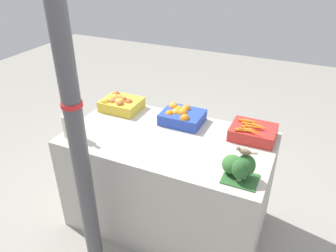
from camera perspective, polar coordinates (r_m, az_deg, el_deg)
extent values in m
plane|color=gray|center=(3.04, 0.00, -15.80)|extent=(10.00, 10.00, 0.00)
cube|color=#B7B2A8|center=(2.75, 0.00, -9.56)|extent=(1.58, 0.87, 0.85)
cylinder|color=#4C4C51|center=(1.95, -16.42, 3.55)|extent=(0.11, 0.11, 2.69)
cylinder|color=red|center=(1.95, -16.43, 3.65)|extent=(0.13, 0.13, 0.03)
cube|color=gold|center=(2.94, -8.08, 3.72)|extent=(0.33, 0.27, 0.09)
sphere|color=gold|center=(2.96, -9.24, 4.77)|extent=(0.08, 0.08, 0.08)
sphere|color=#BC562D|center=(2.90, -8.71, 4.34)|extent=(0.07, 0.07, 0.07)
sphere|color=#BC562D|center=(2.92, -7.77, 4.41)|extent=(0.07, 0.07, 0.07)
sphere|color=#BC562D|center=(2.83, -8.30, 3.69)|extent=(0.07, 0.07, 0.07)
sphere|color=#BC562D|center=(2.87, -6.83, 3.99)|extent=(0.07, 0.07, 0.07)
sphere|color=gold|center=(2.91, -10.85, 4.06)|extent=(0.08, 0.08, 0.08)
sphere|color=#BC562D|center=(2.90, -9.41, 4.08)|extent=(0.08, 0.08, 0.08)
sphere|color=gold|center=(2.98, -8.61, 4.75)|extent=(0.08, 0.08, 0.08)
sphere|color=gold|center=(2.89, -8.74, 4.09)|extent=(0.07, 0.07, 0.07)
sphere|color=#BC562D|center=(3.02, -9.03, 5.29)|extent=(0.08, 0.08, 0.08)
sphere|color=gold|center=(2.88, -8.39, 4.06)|extent=(0.08, 0.08, 0.08)
cube|color=#2847B7|center=(2.69, 2.53, 1.51)|extent=(0.33, 0.27, 0.09)
sphere|color=orange|center=(2.72, 1.99, 2.81)|extent=(0.07, 0.07, 0.07)
sphere|color=orange|center=(2.67, 2.52, 2.21)|extent=(0.08, 0.08, 0.08)
sphere|color=orange|center=(2.68, 1.37, 2.25)|extent=(0.08, 0.08, 0.08)
sphere|color=orange|center=(2.72, 2.84, 2.61)|extent=(0.08, 0.08, 0.08)
sphere|color=orange|center=(2.73, 3.20, 2.95)|extent=(0.08, 0.08, 0.08)
sphere|color=orange|center=(2.77, 0.93, 3.37)|extent=(0.08, 0.08, 0.08)
sphere|color=orange|center=(2.66, 0.22, 2.06)|extent=(0.07, 0.07, 0.07)
sphere|color=orange|center=(2.58, 2.93, 1.26)|extent=(0.08, 0.08, 0.08)
cube|color=red|center=(2.56, 14.59, -1.07)|extent=(0.33, 0.27, 0.09)
cone|color=orange|center=(2.51, 15.79, -0.11)|extent=(0.13, 0.05, 0.03)
cone|color=orange|center=(2.59, 13.80, 0.83)|extent=(0.15, 0.05, 0.03)
cone|color=orange|center=(2.45, 13.17, -0.79)|extent=(0.14, 0.04, 0.03)
cone|color=orange|center=(2.44, 14.79, -1.06)|extent=(0.15, 0.06, 0.02)
cone|color=orange|center=(2.57, 14.67, 0.69)|extent=(0.14, 0.05, 0.03)
cone|color=orange|center=(2.50, 15.14, -0.24)|extent=(0.17, 0.05, 0.03)
cone|color=orange|center=(2.46, 13.63, -0.55)|extent=(0.12, 0.06, 0.02)
cone|color=orange|center=(2.55, 14.55, 0.26)|extent=(0.17, 0.05, 0.03)
cone|color=orange|center=(2.49, 14.30, -0.57)|extent=(0.16, 0.06, 0.02)
cube|color=#2D602D|center=(2.14, 12.47, -9.00)|extent=(0.22, 0.18, 0.01)
ellipsoid|color=#387033|center=(2.14, 11.13, -6.57)|extent=(0.13, 0.13, 0.12)
cylinder|color=#B2C693|center=(2.17, 11.00, -7.66)|extent=(0.03, 0.03, 0.02)
ellipsoid|color=#2D602D|center=(2.07, 12.49, -7.31)|extent=(0.11, 0.11, 0.14)
cylinder|color=#B2C693|center=(2.12, 12.27, -8.89)|extent=(0.03, 0.03, 0.02)
ellipsoid|color=#2D602D|center=(2.09, 13.35, -6.64)|extent=(0.12, 0.12, 0.14)
cylinder|color=#B2C693|center=(2.14, 13.08, -8.54)|extent=(0.03, 0.03, 0.02)
cylinder|color=beige|center=(2.60, -17.08, 0.03)|extent=(0.08, 0.08, 0.18)
cone|color=beige|center=(2.55, -17.39, 1.94)|extent=(0.08, 0.08, 0.02)
cylinder|color=beige|center=(2.54, -17.49, 2.53)|extent=(0.03, 0.03, 0.04)
cylinder|color=#2D2D33|center=(2.53, -17.58, 3.07)|extent=(0.04, 0.04, 0.01)
cylinder|color=#B2333D|center=(2.53, -15.41, -0.22)|extent=(0.06, 0.06, 0.20)
cone|color=#B2333D|center=(2.48, -15.75, 2.01)|extent=(0.06, 0.06, 0.03)
cylinder|color=#B2333D|center=(2.47, -15.87, 2.83)|extent=(0.03, 0.03, 0.05)
cylinder|color=silver|center=(2.45, -15.98, 3.53)|extent=(0.03, 0.03, 0.01)
cube|color=#4C3D2D|center=(2.04, 13.21, -4.92)|extent=(0.02, 0.02, 0.01)
ellipsoid|color=#7A664C|center=(2.03, 13.28, -4.38)|extent=(0.07, 0.04, 0.04)
sphere|color=#897556|center=(2.03, 12.15, -3.84)|extent=(0.03, 0.03, 0.03)
cone|color=#4C3D28|center=(2.03, 11.84, -3.77)|extent=(0.01, 0.01, 0.01)
cube|color=#7A664C|center=(2.02, 14.78, -4.62)|extent=(0.04, 0.02, 0.01)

